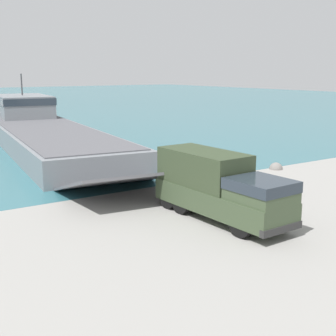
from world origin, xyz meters
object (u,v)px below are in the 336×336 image
landing_craft (40,128)px  military_truck (220,186)px  mooring_bollard (247,171)px  soldier_on_ramp (252,193)px  moored_boat_b (5,109)px

landing_craft → military_truck: 28.21m
mooring_bollard → soldier_on_ramp: bearing=-131.4°
moored_boat_b → military_truck: bearing=157.8°
landing_craft → military_truck: size_ratio=5.07×
mooring_bollard → military_truck: bearing=-141.5°
moored_boat_b → mooring_bollard: (0.47, -57.61, -0.22)m
soldier_on_ramp → mooring_bollard: 7.47m
military_truck → landing_craft: bearing=176.5°
landing_craft → military_truck: landing_craft is taller
military_truck → mooring_bollard: bearing=126.4°
landing_craft → mooring_bollard: landing_craft is taller
soldier_on_ramp → moored_boat_b: 63.37m
landing_craft → military_truck: bearing=-84.5°
landing_craft → moored_boat_b: 35.60m
military_truck → moored_boat_b: 63.64m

